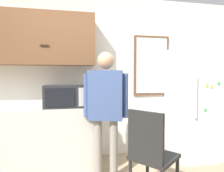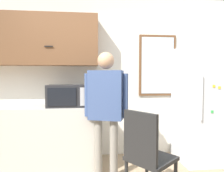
{
  "view_description": "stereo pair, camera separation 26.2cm",
  "coord_description": "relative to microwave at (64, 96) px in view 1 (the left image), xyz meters",
  "views": [
    {
      "loc": [
        -0.34,
        -1.61,
        1.38
      ],
      "look_at": [
        0.2,
        0.95,
        1.23
      ],
      "focal_mm": 32.0,
      "sensor_mm": 36.0,
      "label": 1
    },
    {
      "loc": [
        -0.08,
        -1.65,
        1.38
      ],
      "look_at": [
        0.2,
        0.95,
        1.23
      ],
      "focal_mm": 32.0,
      "sensor_mm": 36.0,
      "label": 2
    }
  ],
  "objects": [
    {
      "name": "person",
      "position": [
        0.55,
        -0.34,
        -0.05
      ],
      "size": [
        0.57,
        0.34,
        1.68
      ],
      "rotation": [
        0.0,
        0.0,
        -0.31
      ],
      "color": "gray",
      "rests_on": "ground_plane"
    },
    {
      "name": "refrigerator",
      "position": [
        2.11,
        0.05,
        -0.17
      ],
      "size": [
        0.72,
        0.73,
        1.82
      ],
      "color": "silver",
      "rests_on": "ground_plane"
    },
    {
      "name": "microwave",
      "position": [
        0.0,
        0.0,
        0.0
      ],
      "size": [
        0.56,
        0.37,
        0.32
      ],
      "color": "#232326",
      "rests_on": "counter"
    },
    {
      "name": "back_wall",
      "position": [
        0.43,
        0.44,
        0.27
      ],
      "size": [
        6.0,
        0.06,
        2.7
      ],
      "color": "silver",
      "rests_on": "ground_plane"
    },
    {
      "name": "counter",
      "position": [
        -0.66,
        0.09,
        -0.62
      ],
      "size": [
        2.23,
        0.63,
        0.92
      ],
      "color": "#BCB7AD",
      "rests_on": "ground_plane"
    },
    {
      "name": "upper_cabinets",
      "position": [
        -0.66,
        0.24,
        0.84
      ],
      "size": [
        2.23,
        0.36,
        0.78
      ],
      "color": "brown"
    },
    {
      "name": "chair",
      "position": [
        0.93,
        -0.93,
        -0.53
      ],
      "size": [
        0.63,
        0.63,
        1.0
      ],
      "rotation": [
        0.0,
        0.0,
        2.24
      ],
      "color": "black",
      "rests_on": "ground_plane"
    },
    {
      "name": "window",
      "position": [
        1.5,
        0.39,
        0.47
      ],
      "size": [
        0.64,
        0.05,
        1.04
      ],
      "color": "brown"
    }
  ]
}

